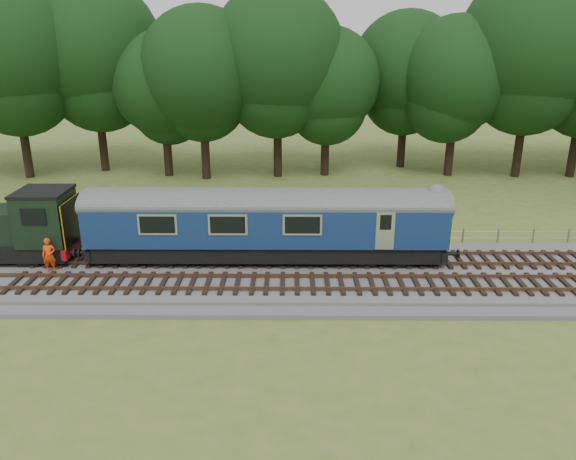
{
  "coord_description": "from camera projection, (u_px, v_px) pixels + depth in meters",
  "views": [
    {
      "loc": [
        -3.77,
        -25.55,
        11.52
      ],
      "look_at": [
        -3.95,
        1.4,
        2.0
      ],
      "focal_mm": 35.0,
      "sensor_mm": 36.0,
      "label": 1
    }
  ],
  "objects": [
    {
      "name": "tree_line",
      "position": [
        335.0,
        173.0,
        48.65
      ],
      "size": [
        70.0,
        8.0,
        18.0
      ],
      "primitive_type": null,
      "color": "black",
      "rests_on": "ground"
    },
    {
      "name": "ballast",
      "position": [
        367.0,
        274.0,
        27.85
      ],
      "size": [
        70.0,
        7.0,
        0.35
      ],
      "primitive_type": "cube",
      "color": "#4C4C4F",
      "rests_on": "ground"
    },
    {
      "name": "worker",
      "position": [
        49.0,
        255.0,
        27.38
      ],
      "size": [
        0.71,
        0.53,
        1.75
      ],
      "primitive_type": "imported",
      "rotation": [
        0.0,
        0.0,
        0.19
      ],
      "color": "#F7410D",
      "rests_on": "ballast"
    },
    {
      "name": "track_north",
      "position": [
        364.0,
        259.0,
        29.09
      ],
      "size": [
        67.2,
        2.4,
        0.21
      ],
      "color": "black",
      "rests_on": "ballast"
    },
    {
      "name": "track_south",
      "position": [
        372.0,
        283.0,
        26.26
      ],
      "size": [
        67.2,
        2.4,
        0.21
      ],
      "color": "black",
      "rests_on": "ballast"
    },
    {
      "name": "fence",
      "position": [
        357.0,
        245.0,
        32.15
      ],
      "size": [
        64.0,
        0.12,
        1.0
      ],
      "primitive_type": null,
      "color": "#6B6054",
      "rests_on": "ground"
    },
    {
      "name": "dmu_railcar",
      "position": [
        267.0,
        219.0,
        28.39
      ],
      "size": [
        18.05,
        2.86,
        3.88
      ],
      "color": "black",
      "rests_on": "ground"
    },
    {
      "name": "ground",
      "position": [
        367.0,
        277.0,
        27.9
      ],
      "size": [
        120.0,
        120.0,
        0.0
      ],
      "primitive_type": "plane",
      "color": "#4F6424",
      "rests_on": "ground"
    }
  ]
}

